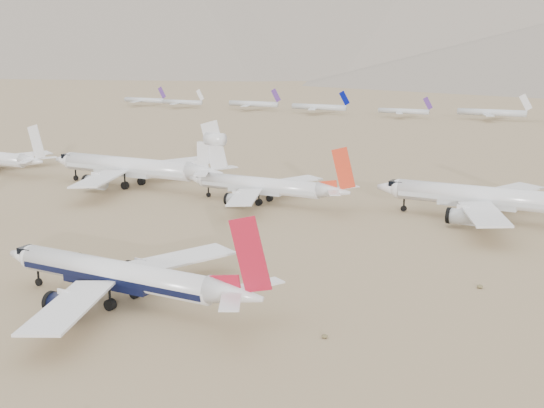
# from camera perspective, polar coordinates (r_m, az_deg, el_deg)

# --- Properties ---
(ground) EXTENTS (7000.00, 7000.00, 0.00)m
(ground) POSITION_cam_1_polar(r_m,az_deg,el_deg) (100.72, -8.90, -8.71)
(ground) COLOR olive
(ground) RESTS_ON ground
(main_airliner) EXTENTS (45.15, 44.10, 15.94)m
(main_airliner) POSITION_cam_1_polar(r_m,az_deg,el_deg) (102.08, -12.17, -5.94)
(main_airliner) COLOR white
(main_airliner) RESTS_ON ground
(row2_gold_tail) EXTENTS (51.09, 49.97, 18.19)m
(row2_gold_tail) POSITION_cam_1_polar(r_m,az_deg,el_deg) (157.17, 18.03, 0.44)
(row2_gold_tail) COLOR white
(row2_gold_tail) RESTS_ON ground
(row2_orange_tail) EXTENTS (43.31, 42.37, 15.45)m
(row2_orange_tail) POSITION_cam_1_polar(r_m,az_deg,el_deg) (167.11, -0.49, 1.47)
(row2_orange_tail) COLOR white
(row2_orange_tail) RESTS_ON ground
(row2_white_trijet) EXTENTS (56.02, 54.75, 19.85)m
(row2_white_trijet) POSITION_cam_1_polar(r_m,az_deg,el_deg) (191.06, -11.25, 3.05)
(row2_white_trijet) COLOR white
(row2_white_trijet) RESTS_ON ground
(distant_storage_row) EXTENTS (470.43, 59.84, 16.13)m
(distant_storage_row) POSITION_cam_1_polar(r_m,az_deg,el_deg) (397.77, 19.29, 7.16)
(distant_storage_row) COLOR silver
(distant_storage_row) RESTS_ON ground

